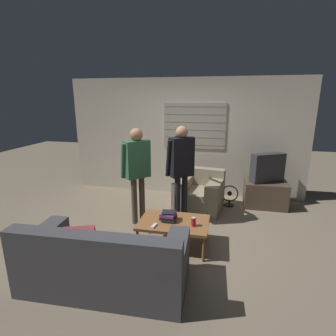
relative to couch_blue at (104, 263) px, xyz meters
name	(u,v)px	position (x,y,z in m)	size (l,w,h in m)	color
ground_plane	(164,235)	(0.41, 1.29, -0.30)	(16.00, 16.00, 0.00)	#7F705B
wall_back	(185,137)	(0.42, 3.32, 0.98)	(5.20, 0.08, 2.55)	beige
couch_blue	(104,263)	(0.00, 0.00, 0.00)	(1.89, 0.93, 0.81)	#424247
armchair_beige	(200,193)	(0.85, 2.49, 0.01)	(0.98, 0.94, 0.76)	gray
coffee_table	(174,223)	(0.62, 1.01, 0.06)	(1.00, 0.67, 0.40)	brown
tv_stand	(265,194)	(2.13, 2.88, -0.05)	(0.81, 0.58, 0.51)	#4C3D2D
tv	(267,168)	(2.13, 2.88, 0.49)	(0.68, 0.50, 0.57)	#2D2D33
person_left_standing	(137,165)	(-0.14, 1.65, 0.74)	(0.49, 0.76, 1.65)	#4C4233
person_right_standing	(181,163)	(0.59, 1.78, 0.77)	(0.49, 0.84, 1.69)	black
book_stack	(169,216)	(0.54, 1.01, 0.16)	(0.24, 0.20, 0.13)	black
soda_can	(193,222)	(0.91, 0.92, 0.16)	(0.07, 0.07, 0.13)	red
spare_remote	(154,226)	(0.38, 0.79, 0.11)	(0.06, 0.13, 0.02)	white
floor_fan	(230,196)	(1.43, 2.74, -0.09)	(0.34, 0.20, 0.43)	black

